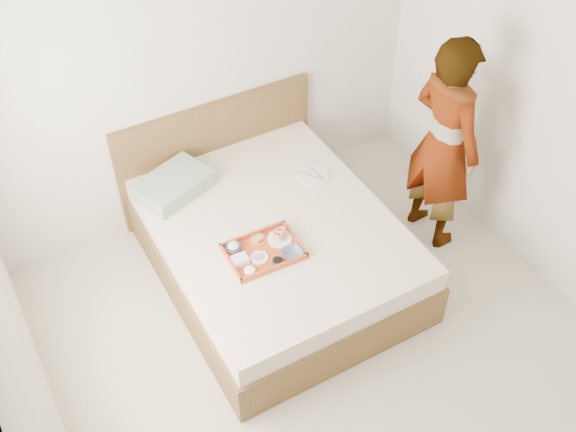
{
  "coord_description": "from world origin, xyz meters",
  "views": [
    {
      "loc": [
        -1.58,
        -2.01,
        3.9
      ],
      "look_at": [
        0.07,
        0.9,
        0.65
      ],
      "focal_mm": 42.4,
      "sensor_mm": 36.0,
      "label": 1
    }
  ],
  "objects_px": {
    "bed": "(275,248)",
    "person": "(444,144)",
    "dinner_plate": "(313,175)",
    "tray": "(263,251)"
  },
  "relations": [
    {
      "from": "tray",
      "to": "dinner_plate",
      "type": "distance_m",
      "value": 0.88
    },
    {
      "from": "bed",
      "to": "dinner_plate",
      "type": "bearing_deg",
      "value": 30.78
    },
    {
      "from": "dinner_plate",
      "to": "bed",
      "type": "bearing_deg",
      "value": -149.22
    },
    {
      "from": "tray",
      "to": "person",
      "type": "relative_size",
      "value": 0.29
    },
    {
      "from": "bed",
      "to": "dinner_plate",
      "type": "relative_size",
      "value": 8.04
    },
    {
      "from": "tray",
      "to": "person",
      "type": "xyz_separation_m",
      "value": [
        1.5,
        0.03,
        0.31
      ]
    },
    {
      "from": "person",
      "to": "tray",
      "type": "bearing_deg",
      "value": 87.05
    },
    {
      "from": "bed",
      "to": "person",
      "type": "bearing_deg",
      "value": -8.77
    },
    {
      "from": "tray",
      "to": "dinner_plate",
      "type": "height_order",
      "value": "tray"
    },
    {
      "from": "bed",
      "to": "dinner_plate",
      "type": "height_order",
      "value": "dinner_plate"
    }
  ]
}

